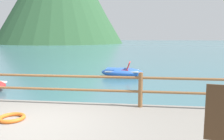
{
  "coord_description": "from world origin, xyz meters",
  "views": [
    {
      "loc": [
        2.39,
        -4.63,
        2.3
      ],
      "look_at": [
        1.17,
        5.0,
        0.9
      ],
      "focal_mm": 37.37,
      "sensor_mm": 36.0,
      "label": 1
    }
  ],
  "objects": [
    {
      "name": "pedal_boat_1",
      "position": [
        1.29,
        8.56,
        0.28
      ],
      "size": [
        2.4,
        1.24,
        0.86
      ],
      "color": "blue",
      "rests_on": "ground"
    },
    {
      "name": "ground_plane",
      "position": [
        0.0,
        40.0,
        0.0
      ],
      "size": [
        200.0,
        200.0,
        0.0
      ],
      "primitive_type": "plane",
      "color": "#3D6B75"
    },
    {
      "name": "dock_railing",
      "position": [
        -0.0,
        1.55,
        0.98
      ],
      "size": [
        23.92,
        0.12,
        0.95
      ],
      "color": "brown",
      "rests_on": "promenade_dock"
    },
    {
      "name": "life_ring",
      "position": [
        -0.55,
        0.19,
        0.45
      ],
      "size": [
        0.61,
        0.61,
        0.09
      ],
      "primitive_type": "torus",
      "color": "orange",
      "rests_on": "promenade_dock"
    }
  ]
}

